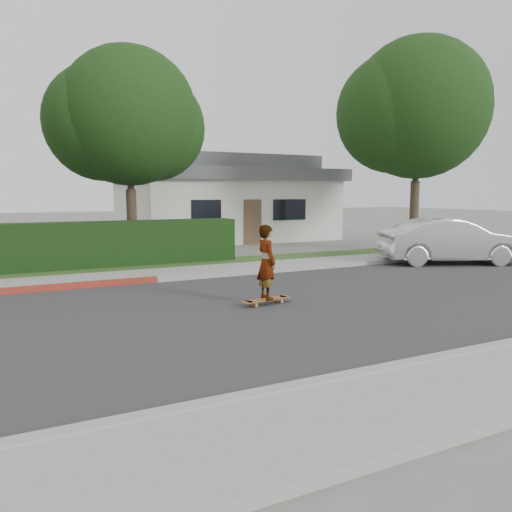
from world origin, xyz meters
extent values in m
plane|color=slate|center=(0.00, 0.00, 0.00)|extent=(120.00, 120.00, 0.00)
cube|color=#2D2D30|center=(0.00, 0.00, 0.01)|extent=(60.00, 8.00, 0.01)
cube|color=#9E9E99|center=(0.00, -4.10, 0.07)|extent=(60.00, 0.20, 0.15)
cube|color=gray|center=(0.00, -5.00, 0.06)|extent=(60.00, 1.60, 0.12)
cube|color=#9E9E99|center=(0.00, 4.10, 0.07)|extent=(60.00, 0.20, 0.15)
cube|color=gray|center=(0.00, 5.00, 0.06)|extent=(60.00, 1.60, 0.12)
cube|color=#2D4C1E|center=(0.00, 6.60, 0.05)|extent=(60.00, 1.60, 0.10)
cylinder|color=#33261C|center=(1.50, 9.00, 1.26)|extent=(0.36, 0.36, 2.52)
cylinder|color=#33261C|center=(1.50, 9.00, 3.15)|extent=(0.24, 0.24, 2.10)
sphere|color=black|center=(1.50, 9.00, 5.04)|extent=(4.80, 4.80, 4.80)
sphere|color=black|center=(0.70, 9.40, 4.84)|extent=(4.08, 4.08, 4.08)
sphere|color=black|center=(2.40, 9.30, 4.74)|extent=(3.84, 3.84, 3.84)
cylinder|color=#33261C|center=(12.50, 6.50, 1.44)|extent=(0.36, 0.36, 2.88)
cylinder|color=#33261C|center=(12.50, 6.50, 3.60)|extent=(0.24, 0.24, 2.40)
sphere|color=black|center=(12.50, 6.50, 5.76)|extent=(5.60, 5.60, 5.60)
sphere|color=black|center=(11.70, 6.90, 5.56)|extent=(4.76, 4.76, 4.76)
sphere|color=black|center=(13.40, 6.80, 5.46)|extent=(4.48, 4.48, 4.48)
cube|color=beige|center=(8.00, 16.00, 1.50)|extent=(10.00, 8.00, 3.00)
cube|color=#4C4C51|center=(8.00, 16.00, 3.30)|extent=(10.60, 8.60, 0.60)
cube|color=#4C4C51|center=(8.00, 16.00, 3.90)|extent=(8.40, 6.40, 0.80)
cube|color=black|center=(5.50, 11.98, 1.60)|extent=(1.40, 0.06, 1.00)
cube|color=black|center=(9.80, 11.98, 1.60)|extent=(1.80, 0.06, 1.00)
cube|color=brown|center=(7.80, 11.98, 1.05)|extent=(0.90, 0.06, 2.10)
cylinder|color=#BF7534|center=(2.04, 0.21, 0.04)|extent=(0.07, 0.05, 0.07)
cylinder|color=#BF7534|center=(2.01, 0.40, 0.04)|extent=(0.07, 0.05, 0.07)
cylinder|color=#BF7534|center=(2.71, 0.30, 0.04)|extent=(0.07, 0.05, 0.07)
cylinder|color=#BF7534|center=(2.68, 0.49, 0.04)|extent=(0.07, 0.05, 0.07)
cube|color=silver|center=(2.03, 0.30, 0.09)|extent=(0.08, 0.21, 0.03)
cube|color=silver|center=(2.69, 0.40, 0.09)|extent=(0.08, 0.21, 0.03)
cube|color=brown|center=(2.36, 0.35, 0.12)|extent=(1.03, 0.39, 0.02)
cylinder|color=brown|center=(1.86, 0.28, 0.12)|extent=(0.28, 0.28, 0.02)
cylinder|color=brown|center=(2.86, 0.42, 0.12)|extent=(0.28, 0.28, 0.02)
imported|color=white|center=(2.36, 0.35, 0.92)|extent=(0.39, 0.59, 1.59)
imported|color=silver|center=(10.89, 3.10, 0.78)|extent=(4.97, 3.42, 1.55)
camera|label=1|loc=(-2.57, -8.92, 2.37)|focal=35.00mm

